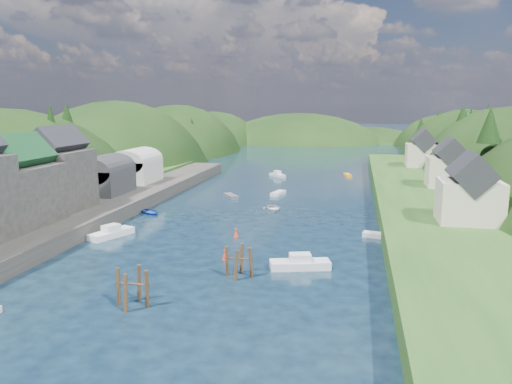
% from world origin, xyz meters
% --- Properties ---
extents(ground, '(600.00, 600.00, 0.00)m').
position_xyz_m(ground, '(0.00, 50.00, 0.00)').
color(ground, black).
rests_on(ground, ground).
extents(hillside_left, '(44.00, 245.56, 52.00)m').
position_xyz_m(hillside_left, '(-45.00, 75.00, -8.03)').
color(hillside_left, black).
rests_on(hillside_left, ground).
extents(hillside_right, '(36.00, 245.56, 48.00)m').
position_xyz_m(hillside_right, '(45.00, 75.00, -7.41)').
color(hillside_right, black).
rests_on(hillside_right, ground).
extents(far_hills, '(103.00, 68.00, 44.00)m').
position_xyz_m(far_hills, '(1.22, 174.01, -10.80)').
color(far_hills, black).
rests_on(far_hills, ground).
extents(hill_trees, '(92.53, 148.12, 11.54)m').
position_xyz_m(hill_trees, '(0.77, 63.83, 11.14)').
color(hill_trees, black).
rests_on(hill_trees, ground).
extents(quay_left, '(12.00, 110.00, 2.00)m').
position_xyz_m(quay_left, '(-24.00, 20.00, 1.00)').
color(quay_left, '#2D2B28').
rests_on(quay_left, ground).
extents(terrace_left_grass, '(12.00, 110.00, 2.50)m').
position_xyz_m(terrace_left_grass, '(-31.00, 20.00, 1.25)').
color(terrace_left_grass, '#234719').
rests_on(terrace_left_grass, ground).
extents(boat_sheds, '(7.00, 21.00, 7.50)m').
position_xyz_m(boat_sheds, '(-26.00, 39.00, 5.27)').
color(boat_sheds, '#2D2D30').
rests_on(boat_sheds, quay_left).
extents(terrace_right, '(16.00, 120.00, 2.40)m').
position_xyz_m(terrace_right, '(25.00, 40.00, 1.20)').
color(terrace_right, '#234719').
rests_on(terrace_right, ground).
extents(right_bank_cottages, '(9.00, 59.24, 8.41)m').
position_xyz_m(right_bank_cottages, '(28.00, 48.33, 5.84)').
color(right_bank_cottages, beige).
rests_on(right_bank_cottages, terrace_right).
extents(piling_cluster_near, '(3.00, 2.82, 3.73)m').
position_xyz_m(piling_cluster_near, '(-3.87, -3.82, 1.30)').
color(piling_cluster_near, '#382314').
rests_on(piling_cluster_near, ground).
extents(piling_cluster_far, '(2.82, 2.67, 3.49)m').
position_xyz_m(piling_cluster_far, '(3.03, 4.80, 1.17)').
color(piling_cluster_far, '#382314').
rests_on(piling_cluster_far, ground).
extents(channel_buoy_near, '(0.70, 0.70, 1.10)m').
position_xyz_m(channel_buoy_near, '(0.38, 9.58, 0.48)').
color(channel_buoy_near, red).
rests_on(channel_buoy_near, ground).
extents(channel_buoy_far, '(0.70, 0.70, 1.10)m').
position_xyz_m(channel_buoy_far, '(-0.61, 18.51, 0.48)').
color(channel_buoy_far, red).
rests_on(channel_buoy_far, ground).
extents(moored_boats, '(38.10, 89.12, 2.32)m').
position_xyz_m(moored_boats, '(-7.32, 16.15, 0.58)').
color(moored_boats, silver).
rests_on(moored_boats, ground).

